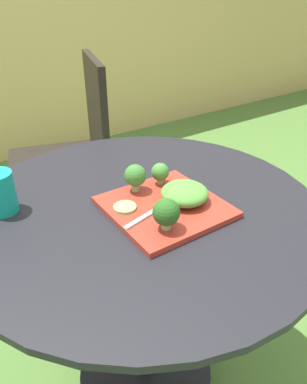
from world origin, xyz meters
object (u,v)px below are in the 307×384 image
object	(u,v)px
salad_plate	(165,207)
fork	(154,211)
patio_chair	(75,144)
drinking_glass	(0,195)

from	to	relation	value
salad_plate	fork	bearing A→B (deg)	-162.86
patio_chair	fork	bearing A→B (deg)	-101.30
patio_chair	fork	world-z (taller)	patio_chair
drinking_glass	salad_plate	bearing A→B (deg)	-33.36
salad_plate	fork	xyz separation A→B (m)	(-0.04, -0.01, 0.01)
fork	drinking_glass	bearing A→B (deg)	141.53
salad_plate	drinking_glass	size ratio (longest dim) A/B	2.61
salad_plate	fork	distance (m)	0.04
patio_chair	drinking_glass	distance (m)	0.85
drinking_glass	fork	size ratio (longest dim) A/B	0.65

